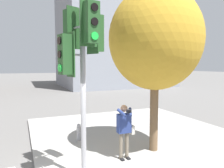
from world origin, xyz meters
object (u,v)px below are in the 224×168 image
at_px(person_photographer, 125,127).
at_px(fire_hydrant, 79,132).
at_px(street_tree, 155,39).
at_px(traffic_signal_pole, 82,53).

relative_size(person_photographer, fire_hydrant, 2.56).
bearing_deg(person_photographer, street_tree, 10.95).
relative_size(traffic_signal_pole, fire_hydrant, 7.19).
distance_m(traffic_signal_pole, street_tree, 2.83).
height_order(person_photographer, fire_hydrant, person_photographer).
relative_size(street_tree, fire_hydrant, 8.26).
distance_m(traffic_signal_pole, person_photographer, 2.65).
height_order(traffic_signal_pole, fire_hydrant, traffic_signal_pole).
xyz_separation_m(traffic_signal_pole, person_photographer, (1.46, 0.63, -2.12)).
bearing_deg(traffic_signal_pole, fire_hydrant, 77.94).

